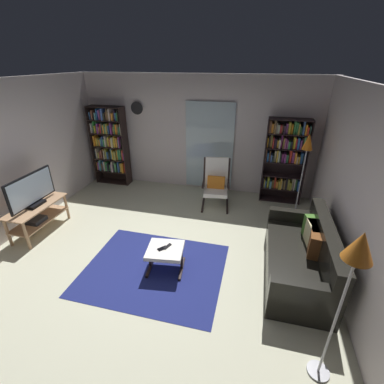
% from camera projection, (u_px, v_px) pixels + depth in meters
% --- Properties ---
extents(ground_plane, '(7.02, 7.02, 0.00)m').
position_uv_depth(ground_plane, '(153.00, 261.00, 4.26)').
color(ground_plane, beige).
extents(wall_back, '(5.60, 0.06, 2.60)m').
position_uv_depth(wall_back, '(196.00, 135.00, 6.21)').
color(wall_back, silver).
rests_on(wall_back, ground).
extents(wall_right, '(0.06, 6.00, 2.60)m').
position_uv_depth(wall_right, '(367.00, 210.00, 3.10)').
color(wall_right, silver).
rests_on(wall_right, ground).
extents(glass_door_panel, '(1.10, 0.01, 2.00)m').
position_uv_depth(glass_door_panel, '(209.00, 147.00, 6.20)').
color(glass_door_panel, silver).
extents(area_rug, '(2.06, 1.66, 0.01)m').
position_uv_depth(area_rug, '(154.00, 269.00, 4.09)').
color(area_rug, navy).
rests_on(area_rug, ground).
extents(tv_stand, '(0.47, 1.11, 0.54)m').
position_uv_depth(tv_stand, '(38.00, 215.00, 4.84)').
color(tv_stand, tan).
rests_on(tv_stand, ground).
extents(television, '(0.20, 0.98, 0.58)m').
position_uv_depth(television, '(32.00, 191.00, 4.65)').
color(television, black).
rests_on(television, tv_stand).
extents(bookshelf_near_tv, '(0.86, 0.30, 1.90)m').
position_uv_depth(bookshelf_near_tv, '(110.00, 144.00, 6.57)').
color(bookshelf_near_tv, black).
rests_on(bookshelf_near_tv, ground).
extents(bookshelf_near_sofa, '(0.86, 0.30, 1.81)m').
position_uv_depth(bookshelf_near_sofa, '(285.00, 157.00, 5.68)').
color(bookshelf_near_sofa, black).
rests_on(bookshelf_near_sofa, ground).
extents(leather_sofa, '(0.82, 1.82, 0.84)m').
position_uv_depth(leather_sofa, '(302.00, 257.00, 3.87)').
color(leather_sofa, black).
rests_on(leather_sofa, ground).
extents(lounge_armchair, '(0.64, 0.72, 1.02)m').
position_uv_depth(lounge_armchair, '(216.00, 182.00, 5.70)').
color(lounge_armchair, black).
rests_on(lounge_armchair, ground).
extents(ottoman, '(0.58, 0.55, 0.37)m').
position_uv_depth(ottoman, '(165.00, 252.00, 3.97)').
color(ottoman, white).
rests_on(ottoman, ground).
extents(tv_remote, '(0.09, 0.15, 0.02)m').
position_uv_depth(tv_remote, '(167.00, 246.00, 3.97)').
color(tv_remote, black).
rests_on(tv_remote, ottoman).
extents(cell_phone, '(0.14, 0.15, 0.01)m').
position_uv_depth(cell_phone, '(162.00, 248.00, 3.94)').
color(cell_phone, black).
rests_on(cell_phone, ottoman).
extents(floor_lamp_by_sofa, '(0.23, 0.23, 1.71)m').
position_uv_depth(floor_lamp_by_sofa, '(355.00, 261.00, 2.12)').
color(floor_lamp_by_sofa, '#A5A5AD').
rests_on(floor_lamp_by_sofa, ground).
extents(floor_lamp_by_shelf, '(0.22, 0.22, 1.68)m').
position_uv_depth(floor_lamp_by_shelf, '(306.00, 152.00, 4.91)').
color(floor_lamp_by_shelf, '#A5A5AD').
rests_on(floor_lamp_by_shelf, ground).
extents(wall_clock, '(0.29, 0.03, 0.29)m').
position_uv_depth(wall_clock, '(137.00, 108.00, 6.21)').
color(wall_clock, silver).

